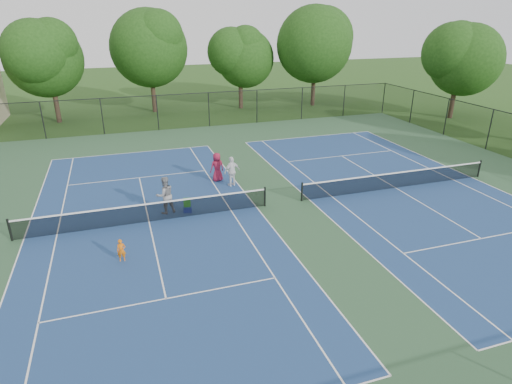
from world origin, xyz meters
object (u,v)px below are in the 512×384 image
object	(u,v)px
tree_back_c	(240,55)
ball_crate	(188,209)
tree_back_b	(149,45)
tree_back_a	(48,55)
instructor	(165,195)
tree_back_d	(316,40)
tree_side_e	(460,56)
bystander_c	(217,167)
ball_hopper	(187,203)
bystander_a	(232,171)
child_player	(121,250)

from	to	relation	value
tree_back_c	ball_crate	bearing A→B (deg)	-112.28
tree_back_b	ball_crate	bearing A→B (deg)	-92.30
tree_back_b	ball_crate	size ratio (longest dim) A/B	25.63
tree_back_a	ball_crate	world-z (taller)	tree_back_a
tree_back_a	tree_back_b	distance (m)	9.24
instructor	ball_crate	xyz separation A→B (m)	(1.03, -0.26, -0.81)
tree_back_c	tree_back_d	xyz separation A→B (m)	(8.00, -1.00, 1.34)
tree_side_e	tree_back_c	bearing A→B (deg)	148.57
tree_back_c	bystander_c	size ratio (longest dim) A/B	4.82
ball_crate	instructor	bearing A→B (deg)	165.77
tree_back_c	bystander_c	xyz separation A→B (m)	(-7.53, -20.59, -4.61)
tree_back_d	instructor	distance (m)	30.59
tree_back_b	tree_back_c	world-z (taller)	tree_back_b
ball_hopper	instructor	bearing A→B (deg)	165.77
ball_hopper	ball_crate	bearing A→B (deg)	0.00
bystander_a	child_player	bearing A→B (deg)	27.74
tree_back_d	ball_crate	world-z (taller)	tree_back_d
child_player	ball_hopper	size ratio (longest dim) A/B	2.37
tree_back_b	tree_side_e	size ratio (longest dim) A/B	1.13
tree_back_b	child_player	world-z (taller)	tree_back_b
tree_back_a	ball_hopper	world-z (taller)	tree_back_a
tree_side_e	instructor	distance (m)	32.28
tree_back_d	tree_side_e	world-z (taller)	tree_back_d
tree_back_b	ball_hopper	distance (m)	26.20
tree_side_e	instructor	world-z (taller)	tree_side_e
child_player	tree_back_a	bearing A→B (deg)	100.15
instructor	tree_back_b	bearing A→B (deg)	-109.64
instructor	bystander_a	bearing A→B (deg)	-163.43
tree_back_d	tree_back_a	bearing A→B (deg)	-180.00
ball_crate	ball_hopper	distance (m)	0.37
bystander_a	ball_hopper	world-z (taller)	bystander_a
tree_back_c	bystander_c	world-z (taller)	tree_back_c
tree_back_d	bystander_c	size ratio (longest dim) A/B	5.95
bystander_c	ball_crate	distance (m)	4.66
tree_back_a	tree_side_e	bearing A→B (deg)	-15.52
tree_side_e	ball_crate	bearing A→B (deg)	-154.34
tree_side_e	ball_hopper	size ratio (longest dim) A/B	21.90
tree_back_c	tree_back_d	distance (m)	8.17
tree_back_b	instructor	distance (m)	25.90
tree_back_c	bystander_a	distance (m)	23.18
tree_back_c	child_player	xyz separation A→B (m)	(-13.35, -28.27, -5.00)
bystander_a	ball_hopper	size ratio (longest dim) A/B	4.38
tree_back_a	tree_back_d	world-z (taller)	tree_back_d
tree_back_d	instructor	bearing A→B (deg)	-129.40
instructor	ball_crate	distance (m)	1.34
child_player	instructor	distance (m)	4.70
ball_crate	tree_back_d	bearing A→B (deg)	52.47
tree_back_b	bystander_c	bearing A→B (deg)	-86.10
bystander_c	ball_crate	size ratio (longest dim) A/B	4.45
tree_back_c	tree_back_d	bearing A→B (deg)	-7.13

